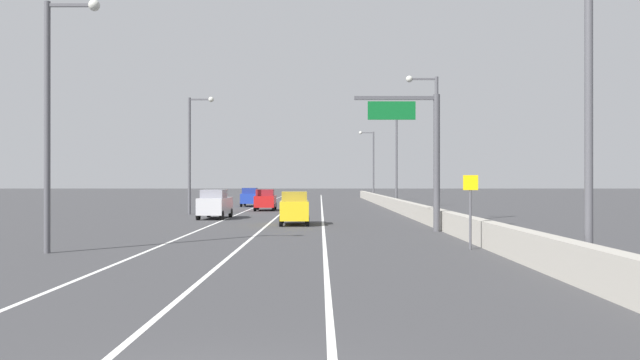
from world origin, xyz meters
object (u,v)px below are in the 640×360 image
Objects in this scene: speed_advisory_sign at (473,206)px; car_blue_0 at (253,197)px; lamp_post_right_third at (396,153)px; car_red_3 at (268,200)px; lamp_post_right_second at (435,138)px; lamp_post_left_mid at (195,147)px; lamp_post_right_near at (583,83)px; lamp_post_left_near at (57,107)px; car_yellow_1 at (297,208)px; overhead_sign_gantry at (426,145)px; lamp_post_right_fourth at (374,161)px; car_silver_2 at (217,204)px.

speed_advisory_sign is 0.64× the size of car_blue_0.
lamp_post_right_third is 14.96m from car_red_3.
lamp_post_right_second and lamp_post_right_third have the same top height.
lamp_post_right_third is 1.00× the size of lamp_post_left_mid.
lamp_post_right_near is at bearing -78.66° from speed_advisory_sign.
lamp_post_right_near and lamp_post_right_third have the same top height.
lamp_post_left_near is 2.26× the size of car_yellow_1.
lamp_post_left_mid reaches higher than car_yellow_1.
overhead_sign_gantry is at bearing -69.40° from car_blue_0.
overhead_sign_gantry is 9.81m from car_yellow_1.
car_silver_2 is at bearing -108.89° from lamp_post_right_fourth.
car_red_3 is (-12.70, -6.41, -4.62)m from lamp_post_right_third.
speed_advisory_sign is at bearing -92.15° from lamp_post_right_third.
car_blue_0 is at bearing 166.33° from lamp_post_right_third.
speed_advisory_sign is 25.34m from car_silver_2.
lamp_post_right_fourth is at bearing 90.27° from lamp_post_right_second.
lamp_post_right_fourth is 25.59m from car_blue_0.
lamp_post_right_third is 27.97m from car_yellow_1.
lamp_post_left_near reaches higher than car_blue_0.
lamp_post_right_fourth is (-0.40, 24.05, 0.00)m from lamp_post_right_third.
lamp_post_right_second is at bearing -31.02° from lamp_post_left_mid.
lamp_post_left_mid is at bearing -128.55° from car_red_3.
overhead_sign_gantry is at bearing 33.85° from lamp_post_left_near.
car_red_3 is (-12.53, 17.65, -4.62)m from lamp_post_right_second.
speed_advisory_sign reaches higher than car_yellow_1.
lamp_post_right_near is 32.73m from car_silver_2.
car_yellow_1 reaches higher than car_red_3.
car_blue_0 is (-13.23, 35.19, -3.73)m from overhead_sign_gantry.
lamp_post_right_fourth is (-0.34, 72.16, 0.00)m from lamp_post_right_near.
lamp_post_right_fourth is 46.25m from car_silver_2.
overhead_sign_gantry is 0.77× the size of lamp_post_left_near.
lamp_post_right_near is at bearing -73.13° from car_red_3.
lamp_post_left_mid is 2.39× the size of car_red_3.
car_silver_2 is at bearing 137.99° from overhead_sign_gantry.
lamp_post_right_third is 2.08× the size of car_blue_0.
lamp_post_right_near is at bearing -62.58° from lamp_post_left_mid.
car_blue_0 is at bearing 80.14° from lamp_post_left_mid.
car_blue_0 is 1.15× the size of car_red_3.
car_red_3 is (2.59, 13.09, -0.08)m from car_silver_2.
lamp_post_left_near is (-16.26, -1.35, 3.84)m from speed_advisory_sign.
lamp_post_left_near is (-17.40, -66.16, 0.00)m from lamp_post_right_fourth.
lamp_post_right_near is 18.72m from lamp_post_left_near.
car_yellow_1 is (-8.83, -50.06, -4.56)m from lamp_post_right_fourth.
car_red_3 is at bearing 51.45° from lamp_post_left_mid.
lamp_post_right_third is at bearing 51.88° from car_silver_2.
car_silver_2 is (-6.07, 6.51, 0.02)m from car_yellow_1.
overhead_sign_gantry is at bearing -93.59° from lamp_post_right_third.
speed_advisory_sign is 40.97m from lamp_post_right_third.
speed_advisory_sign is 0.31× the size of lamp_post_right_second.
overhead_sign_gantry is at bearing -103.62° from lamp_post_right_second.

